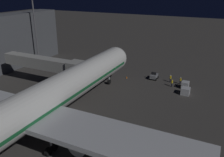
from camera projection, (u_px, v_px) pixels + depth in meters
ground_plane at (69, 114)px, 43.82m from camera, size 320.00×320.00×0.00m
airliner_at_gate at (30, 109)px, 34.55m from camera, size 50.25×62.77×19.58m
jet_bridge at (49, 64)px, 54.10m from camera, size 21.43×3.40×6.98m
apron_floodlight_mast at (35, 27)px, 67.63m from camera, size 2.90×0.50×19.28m
baggage_tug_lead at (154, 76)px, 60.17m from camera, size 1.86×2.41×1.95m
baggage_container_near_belt at (185, 91)px, 51.65m from camera, size 1.75×1.83×1.52m
baggage_container_mid_row at (185, 85)px, 54.74m from camera, size 1.55×1.70×1.60m
ground_crew_near_nose_gear at (172, 83)px, 55.53m from camera, size 0.40×0.40×1.79m
ground_crew_by_belt_loader at (180, 80)px, 57.03m from camera, size 0.40×0.40×1.73m
ground_crew_marshaller_fwd at (170, 78)px, 58.09m from camera, size 0.40×0.40×1.86m
traffic_cone_nose_port at (127, 77)px, 60.93m from camera, size 0.36×0.36×0.55m
traffic_cone_nose_starboard at (111, 75)px, 62.75m from camera, size 0.36×0.36×0.55m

